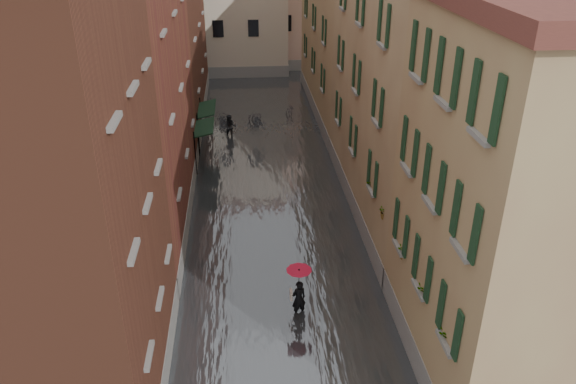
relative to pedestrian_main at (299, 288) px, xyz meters
name	(u,v)px	position (x,y,z in m)	size (l,w,h in m)	color
ground	(286,333)	(-0.54, -0.97, -1.27)	(120.00, 120.00, 0.00)	#59595C
floodwater	(267,177)	(-0.54, 12.03, -1.17)	(10.00, 60.00, 0.20)	#474B4F
building_left_near	(32,211)	(-7.54, -2.97, 5.23)	(6.00, 8.00, 13.00)	brown
building_left_mid	(112,96)	(-7.54, 8.03, 4.98)	(6.00, 14.00, 12.50)	brown
building_left_far	(153,19)	(-7.54, 23.03, 5.73)	(6.00, 16.00, 14.00)	brown
building_right_near	(530,213)	(6.46, -2.97, 4.48)	(6.00, 8.00, 11.50)	#926E4B
building_right_mid	(421,83)	(6.46, 8.03, 5.23)	(6.00, 14.00, 13.00)	tan
building_right_far	(357,34)	(6.46, 23.03, 4.48)	(6.00, 16.00, 11.50)	#926E4B
awning_near	(204,129)	(-4.03, 13.81, 1.19)	(1.09, 2.79, 2.80)	black
awning_far	(206,110)	(-4.02, 17.09, 1.20)	(1.09, 3.13, 2.80)	black
window_planters	(404,239)	(3.58, -0.55, 2.24)	(0.59, 10.28, 0.84)	#9D6533
pedestrian_main	(299,288)	(0.00, 0.00, 0.00)	(0.94, 0.94, 2.06)	black
pedestrian_far	(230,127)	(-2.62, 18.42, -0.45)	(0.79, 0.62, 1.63)	black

